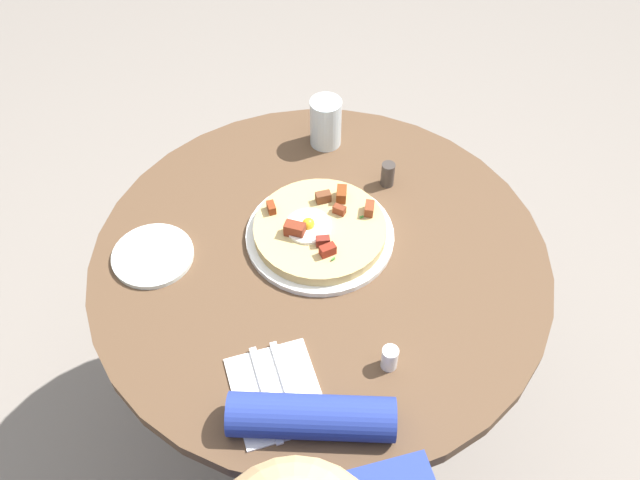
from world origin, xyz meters
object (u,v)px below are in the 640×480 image
at_px(bread_plate, 153,256).
at_px(water_glass, 326,122).
at_px(fork, 266,394).
at_px(pepper_shaker, 388,174).
at_px(knife, 287,388).
at_px(pizza_plate, 320,235).
at_px(breakfast_pizza, 320,229).
at_px(salt_shaker, 390,358).
at_px(dining_table, 320,308).

distance_m(bread_plate, water_glass, 0.47).
distance_m(fork, pepper_shaker, 0.54).
relative_size(fork, water_glass, 1.62).
distance_m(knife, pepper_shaker, 0.51).
xyz_separation_m(fork, pepper_shaker, (-0.35, -0.41, 0.02)).
relative_size(pizza_plate, breakfast_pizza, 1.12).
bearing_deg(pizza_plate, salt_shaker, 97.06).
distance_m(bread_plate, fork, 0.37).
bearing_deg(pizza_plate, water_glass, -107.74).
relative_size(bread_plate, salt_shaker, 3.30).
relative_size(water_glass, pepper_shaker, 2.05).
bearing_deg(water_glass, pepper_shaker, 119.37).
xyz_separation_m(pizza_plate, fork, (0.17, 0.30, 0.00)).
distance_m(dining_table, pepper_shaker, 0.31).
xyz_separation_m(bread_plate, fork, (-0.15, 0.34, 0.00)).
distance_m(fork, salt_shaker, 0.21).
bearing_deg(bread_plate, fork, 113.16).
height_order(breakfast_pizza, pepper_shaker, breakfast_pizza).
height_order(dining_table, water_glass, water_glass).
distance_m(dining_table, pizza_plate, 0.19).
height_order(pizza_plate, salt_shaker, salt_shaker).
distance_m(knife, water_glass, 0.61).
distance_m(water_glass, salt_shaker, 0.57).
xyz_separation_m(salt_shaker, pepper_shaker, (-0.14, -0.41, 0.00)).
bearing_deg(salt_shaker, bread_plate, -43.48).
bearing_deg(pizza_plate, fork, 60.27).
bearing_deg(pizza_plate, breakfast_pizza, -56.66).
bearing_deg(breakfast_pizza, fork, 60.38).
distance_m(bread_plate, knife, 0.38).
relative_size(pizza_plate, pepper_shaker, 5.32).
distance_m(water_glass, pepper_shaker, 0.18).
relative_size(fork, knife, 1.00).
relative_size(pizza_plate, bread_plate, 1.86).
bearing_deg(dining_table, knife, 63.95).
bearing_deg(dining_table, bread_plate, -14.73).
distance_m(bread_plate, salt_shaker, 0.49).
relative_size(bread_plate, pepper_shaker, 2.86).
height_order(dining_table, fork, fork).
bearing_deg(pepper_shaker, bread_plate, 8.17).
bearing_deg(dining_table, pepper_shaker, -140.76).
relative_size(dining_table, knife, 4.86).
bearing_deg(pizza_plate, knife, 65.53).
bearing_deg(fork, bread_plate, -159.10).
bearing_deg(breakfast_pizza, bread_plate, -6.15).
bearing_deg(fork, breakfast_pizza, 148.12).
bearing_deg(fork, dining_table, 145.72).
bearing_deg(pizza_plate, bread_plate, -6.26).
bearing_deg(water_glass, fork, 65.56).
distance_m(fork, water_glass, 0.63).
bearing_deg(dining_table, salt_shaker, 100.91).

